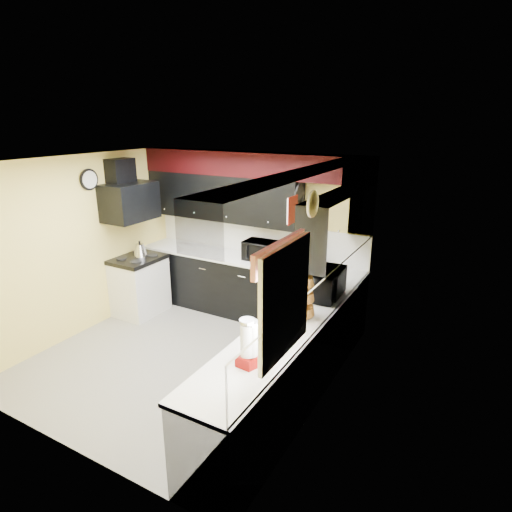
{
  "coord_description": "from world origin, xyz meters",
  "views": [
    {
      "loc": [
        3.13,
        -3.8,
        2.97
      ],
      "look_at": [
        0.57,
        0.78,
        1.26
      ],
      "focal_mm": 30.0,
      "sensor_mm": 36.0,
      "label": 1
    }
  ],
  "objects_px": {
    "toaster_oven": "(261,250)",
    "microwave": "(323,283)",
    "knife_block": "(315,261)",
    "kettle": "(140,250)",
    "utensil_crock": "(301,263)"
  },
  "relations": [
    {
      "from": "kettle",
      "to": "toaster_oven",
      "type": "bearing_deg",
      "value": 21.75
    },
    {
      "from": "toaster_oven",
      "to": "microwave",
      "type": "bearing_deg",
      "value": -33.84
    },
    {
      "from": "knife_block",
      "to": "kettle",
      "type": "height_order",
      "value": "knife_block"
    },
    {
      "from": "toaster_oven",
      "to": "microwave",
      "type": "distance_m",
      "value": 1.55
    },
    {
      "from": "knife_block",
      "to": "kettle",
      "type": "xyz_separation_m",
      "value": [
        -2.61,
        -0.71,
        -0.04
      ]
    },
    {
      "from": "knife_block",
      "to": "toaster_oven",
      "type": "bearing_deg",
      "value": -161.56
    },
    {
      "from": "utensil_crock",
      "to": "knife_block",
      "type": "bearing_deg",
      "value": 19.78
    },
    {
      "from": "microwave",
      "to": "knife_block",
      "type": "relative_size",
      "value": 2.66
    },
    {
      "from": "microwave",
      "to": "knife_block",
      "type": "bearing_deg",
      "value": 23.89
    },
    {
      "from": "knife_block",
      "to": "microwave",
      "type": "bearing_deg",
      "value": -45.67
    },
    {
      "from": "utensil_crock",
      "to": "kettle",
      "type": "height_order",
      "value": "kettle"
    },
    {
      "from": "toaster_oven",
      "to": "kettle",
      "type": "relative_size",
      "value": 2.29
    },
    {
      "from": "toaster_oven",
      "to": "microwave",
      "type": "relative_size",
      "value": 0.82
    },
    {
      "from": "knife_block",
      "to": "kettle",
      "type": "bearing_deg",
      "value": -147.38
    },
    {
      "from": "utensil_crock",
      "to": "knife_block",
      "type": "relative_size",
      "value": 0.62
    }
  ]
}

